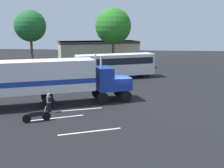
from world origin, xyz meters
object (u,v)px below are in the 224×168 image
at_px(person_bystander, 49,102).
at_px(parked_car, 34,72).
at_px(tree_left, 113,26).
at_px(semi_truck, 48,78).
at_px(tree_center, 30,26).
at_px(parked_bus, 116,64).
at_px(motorcycle, 37,115).

bearing_deg(person_bystander, parked_car, 117.18).
height_order(person_bystander, tree_left, tree_left).
xyz_separation_m(semi_truck, tree_center, (-11.21, 22.39, 4.78)).
bearing_deg(tree_center, semi_truck, -63.40).
bearing_deg(tree_left, semi_truck, -97.73).
distance_m(person_bystander, tree_left, 26.74).
distance_m(semi_truck, parked_bus, 14.51).
distance_m(semi_truck, motorcycle, 4.85).
bearing_deg(parked_car, tree_left, 47.30).
distance_m(parked_car, tree_center, 12.33).
bearing_deg(tree_center, person_bystander, -63.90).
distance_m(person_bystander, parked_bus, 16.28).
xyz_separation_m(parked_car, tree_left, (10.12, 10.97, 6.47)).
distance_m(semi_truck, tree_center, 25.49).
distance_m(semi_truck, parked_car, 14.68).
height_order(semi_truck, parked_bus, semi_truck).
relative_size(person_bystander, tree_center, 0.16).
distance_m(person_bystander, tree_center, 27.94).
bearing_deg(person_bystander, semi_truck, 110.28).
bearing_deg(semi_truck, parked_bus, 71.01).
distance_m(person_bystander, motorcycle, 2.36).
relative_size(semi_truck, parked_car, 2.94).
distance_m(motorcycle, tree_center, 30.02).
height_order(person_bystander, parked_bus, parked_bus).
bearing_deg(semi_truck, motorcycle, -81.85).
bearing_deg(person_bystander, motorcycle, -93.17).
relative_size(parked_car, tree_center, 0.47).
relative_size(parked_bus, tree_center, 1.09).
relative_size(person_bystander, parked_car, 0.34).
bearing_deg(tree_center, parked_bus, -28.58).
bearing_deg(tree_left, parked_car, -132.70).
bearing_deg(parked_bus, semi_truck, -108.99).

